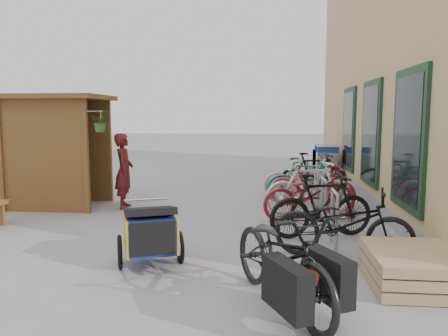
# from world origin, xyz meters

# --- Properties ---
(ground) EXTENTS (80.00, 80.00, 0.00)m
(ground) POSITION_xyz_m (0.00, 0.00, 0.00)
(ground) COLOR gray
(kiosk) EXTENTS (2.49, 1.65, 2.40)m
(kiosk) POSITION_xyz_m (-3.28, 2.47, 1.55)
(kiosk) COLOR brown
(kiosk) RESTS_ON ground
(bike_rack) EXTENTS (0.05, 5.35, 0.86)m
(bike_rack) POSITION_xyz_m (2.30, 2.40, 0.52)
(bike_rack) COLOR #A5A8AD
(bike_rack) RESTS_ON ground
(pallet_stack) EXTENTS (1.00, 1.20, 0.40)m
(pallet_stack) POSITION_xyz_m (3.00, -1.40, 0.21)
(pallet_stack) COLOR tan
(pallet_stack) RESTS_ON ground
(shopping_carts) EXTENTS (0.62, 1.73, 1.12)m
(shopping_carts) POSITION_xyz_m (3.00, 6.74, 0.65)
(shopping_carts) COLOR silver
(shopping_carts) RESTS_ON ground
(child_trailer) EXTENTS (0.95, 1.45, 0.84)m
(child_trailer) POSITION_xyz_m (-0.23, -1.01, 0.47)
(child_trailer) COLOR navy
(child_trailer) RESTS_ON ground
(cargo_bike) EXTENTS (1.54, 2.12, 1.06)m
(cargo_bike) POSITION_xyz_m (1.47, -2.14, 0.52)
(cargo_bike) COLOR black
(cargo_bike) RESTS_ON ground
(person_kiosk) EXTENTS (0.50, 0.65, 1.60)m
(person_kiosk) POSITION_xyz_m (-1.73, 2.45, 0.80)
(person_kiosk) COLOR maroon
(person_kiosk) RESTS_ON ground
(bike_0) EXTENTS (1.97, 1.01, 0.99)m
(bike_0) POSITION_xyz_m (2.34, -0.50, 0.49)
(bike_0) COLOR black
(bike_0) RESTS_ON ground
(bike_1) EXTENTS (1.81, 0.97, 1.05)m
(bike_1) POSITION_xyz_m (2.18, 0.55, 0.52)
(bike_1) COLOR black
(bike_1) RESTS_ON ground
(bike_2) EXTENTS (1.99, 1.25, 0.99)m
(bike_2) POSITION_xyz_m (2.11, 1.77, 0.49)
(bike_2) COLOR maroon
(bike_2) RESTS_ON ground
(bike_3) EXTENTS (1.91, 1.06, 1.10)m
(bike_3) POSITION_xyz_m (2.13, 2.11, 0.55)
(bike_3) COLOR silver
(bike_3) RESTS_ON ground
(bike_4) EXTENTS (1.95, 1.19, 0.97)m
(bike_4) POSITION_xyz_m (2.27, 2.90, 0.48)
(bike_4) COLOR maroon
(bike_4) RESTS_ON ground
(bike_5) EXTENTS (1.78, 0.61, 1.05)m
(bike_5) POSITION_xyz_m (2.15, 3.23, 0.53)
(bike_5) COLOR #1F7E74
(bike_5) RESTS_ON ground
(bike_6) EXTENTS (1.91, 0.92, 0.96)m
(bike_6) POSITION_xyz_m (2.13, 4.05, 0.48)
(bike_6) COLOR #C57F9A
(bike_6) RESTS_ON ground
(bike_7) EXTENTS (1.84, 0.90, 1.06)m
(bike_7) POSITION_xyz_m (2.45, 4.36, 0.53)
(bike_7) COLOR black
(bike_7) RESTS_ON ground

